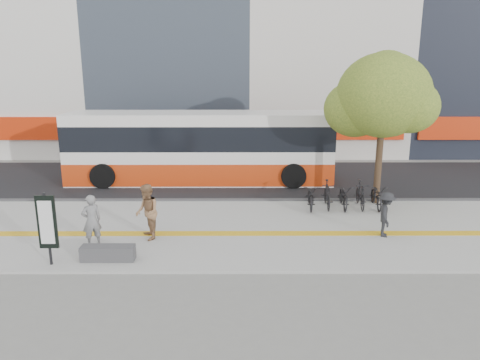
{
  "coord_description": "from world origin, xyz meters",
  "views": [
    {
      "loc": [
        1.34,
        -13.95,
        5.81
      ],
      "look_at": [
        1.38,
        2.0,
        1.76
      ],
      "focal_mm": 34.14,
      "sensor_mm": 36.0,
      "label": 1
    }
  ],
  "objects_px": {
    "bench": "(108,253)",
    "street_tree": "(382,97)",
    "pedestrian_tan": "(147,212)",
    "bus": "(200,149)",
    "seated_woman": "(91,221)",
    "signboard": "(47,223)",
    "pedestrian_dark": "(386,214)"
  },
  "relations": [
    {
      "from": "seated_woman",
      "to": "pedestrian_dark",
      "type": "height_order",
      "value": "seated_woman"
    },
    {
      "from": "street_tree",
      "to": "pedestrian_dark",
      "type": "distance_m",
      "value": 5.53
    },
    {
      "from": "street_tree",
      "to": "bus",
      "type": "bearing_deg",
      "value": 154.66
    },
    {
      "from": "bus",
      "to": "street_tree",
      "type": "bearing_deg",
      "value": -25.34
    },
    {
      "from": "seated_woman",
      "to": "signboard",
      "type": "bearing_deg",
      "value": 26.62
    },
    {
      "from": "signboard",
      "to": "seated_woman",
      "type": "bearing_deg",
      "value": 60.97
    },
    {
      "from": "bench",
      "to": "street_tree",
      "type": "relative_size",
      "value": 0.25
    },
    {
      "from": "pedestrian_tan",
      "to": "seated_woman",
      "type": "bearing_deg",
      "value": -90.99
    },
    {
      "from": "pedestrian_dark",
      "to": "street_tree",
      "type": "bearing_deg",
      "value": 2.42
    },
    {
      "from": "bench",
      "to": "pedestrian_dark",
      "type": "distance_m",
      "value": 9.18
    },
    {
      "from": "bench",
      "to": "street_tree",
      "type": "distance_m",
      "value": 12.23
    },
    {
      "from": "street_tree",
      "to": "pedestrian_dark",
      "type": "height_order",
      "value": "street_tree"
    },
    {
      "from": "bench",
      "to": "seated_woman",
      "type": "height_order",
      "value": "seated_woman"
    },
    {
      "from": "street_tree",
      "to": "bus",
      "type": "xyz_separation_m",
      "value": [
        -7.77,
        3.68,
        -2.83
      ]
    },
    {
      "from": "seated_woman",
      "to": "pedestrian_dark",
      "type": "relative_size",
      "value": 1.1
    },
    {
      "from": "bench",
      "to": "pedestrian_dark",
      "type": "relative_size",
      "value": 1.03
    },
    {
      "from": "bench",
      "to": "seated_woman",
      "type": "distance_m",
      "value": 1.53
    },
    {
      "from": "bench",
      "to": "bus",
      "type": "distance_m",
      "value": 10.0
    },
    {
      "from": "bench",
      "to": "pedestrian_dark",
      "type": "bearing_deg",
      "value": 12.32
    },
    {
      "from": "pedestrian_tan",
      "to": "pedestrian_dark",
      "type": "height_order",
      "value": "pedestrian_tan"
    },
    {
      "from": "street_tree",
      "to": "pedestrian_tan",
      "type": "xyz_separation_m",
      "value": [
        -8.91,
        -4.29,
        -3.49
      ]
    },
    {
      "from": "signboard",
      "to": "seated_woman",
      "type": "distance_m",
      "value": 1.7
    },
    {
      "from": "signboard",
      "to": "bus",
      "type": "xyz_separation_m",
      "value": [
        3.61,
        10.01,
        0.32
      ]
    },
    {
      "from": "street_tree",
      "to": "pedestrian_tan",
      "type": "height_order",
      "value": "street_tree"
    },
    {
      "from": "signboard",
      "to": "pedestrian_tan",
      "type": "relative_size",
      "value": 1.16
    },
    {
      "from": "bus",
      "to": "seated_woman",
      "type": "height_order",
      "value": "bus"
    },
    {
      "from": "seated_woman",
      "to": "pedestrian_tan",
      "type": "distance_m",
      "value": 1.78
    },
    {
      "from": "bench",
      "to": "pedestrian_tan",
      "type": "relative_size",
      "value": 0.85
    },
    {
      "from": "bus",
      "to": "pedestrian_dark",
      "type": "xyz_separation_m",
      "value": [
        6.94,
        -7.75,
        -0.83
      ]
    },
    {
      "from": "bench",
      "to": "bus",
      "type": "relative_size",
      "value": 0.12
    },
    {
      "from": "signboard",
      "to": "street_tree",
      "type": "xyz_separation_m",
      "value": [
        11.38,
        6.33,
        3.15
      ]
    },
    {
      "from": "bus",
      "to": "pedestrian_tan",
      "type": "relative_size",
      "value": 6.88
    }
  ]
}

